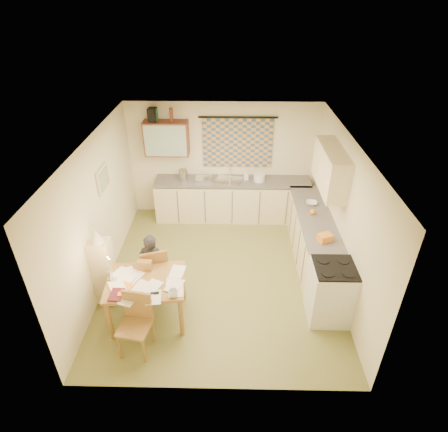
{
  "coord_description": "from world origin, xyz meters",
  "views": [
    {
      "loc": [
        0.17,
        -5.19,
        4.46
      ],
      "look_at": [
        0.06,
        0.2,
        1.12
      ],
      "focal_mm": 30.0,
      "sensor_mm": 36.0,
      "label": 1
    }
  ],
  "objects_px": {
    "counter_back": "(232,200)",
    "counter_right": "(315,247)",
    "dining_table": "(148,299)",
    "person": "(153,265)",
    "chair_far": "(156,278)",
    "shelf_stand": "(104,271)",
    "stove": "(330,292)"
  },
  "relations": [
    {
      "from": "shelf_stand",
      "to": "counter_right",
      "type": "bearing_deg",
      "value": 14.04
    },
    {
      "from": "counter_back",
      "to": "stove",
      "type": "xyz_separation_m",
      "value": [
        1.5,
        -2.89,
        0.04
      ]
    },
    {
      "from": "counter_right",
      "to": "counter_back",
      "type": "bearing_deg",
      "value": 131.42
    },
    {
      "from": "dining_table",
      "to": "stove",
      "type": "bearing_deg",
      "value": -2.83
    },
    {
      "from": "counter_right",
      "to": "shelf_stand",
      "type": "height_order",
      "value": "shelf_stand"
    },
    {
      "from": "counter_back",
      "to": "chair_far",
      "type": "xyz_separation_m",
      "value": [
        -1.27,
        -2.41,
        -0.16
      ]
    },
    {
      "from": "person",
      "to": "shelf_stand",
      "type": "xyz_separation_m",
      "value": [
        -0.75,
        -0.15,
        -0.01
      ]
    },
    {
      "from": "counter_right",
      "to": "dining_table",
      "type": "height_order",
      "value": "counter_right"
    },
    {
      "from": "stove",
      "to": "counter_right",
      "type": "bearing_deg",
      "value": 90.0
    },
    {
      "from": "person",
      "to": "counter_right",
      "type": "bearing_deg",
      "value": -161.8
    },
    {
      "from": "dining_table",
      "to": "shelf_stand",
      "type": "height_order",
      "value": "shelf_stand"
    },
    {
      "from": "chair_far",
      "to": "person",
      "type": "xyz_separation_m",
      "value": [
        -0.02,
        -0.02,
        0.29
      ]
    },
    {
      "from": "dining_table",
      "to": "chair_far",
      "type": "distance_m",
      "value": 0.58
    },
    {
      "from": "chair_far",
      "to": "dining_table",
      "type": "bearing_deg",
      "value": 72.5
    },
    {
      "from": "counter_back",
      "to": "counter_right",
      "type": "distance_m",
      "value": 2.26
    },
    {
      "from": "counter_right",
      "to": "dining_table",
      "type": "relative_size",
      "value": 2.43
    },
    {
      "from": "counter_back",
      "to": "dining_table",
      "type": "xyz_separation_m",
      "value": [
        -1.28,
        -2.99,
        -0.07
      ]
    },
    {
      "from": "counter_back",
      "to": "shelf_stand",
      "type": "xyz_separation_m",
      "value": [
        -2.04,
        -2.58,
        0.13
      ]
    },
    {
      "from": "counter_back",
      "to": "stove",
      "type": "relative_size",
      "value": 3.37
    },
    {
      "from": "counter_right",
      "to": "shelf_stand",
      "type": "bearing_deg",
      "value": -165.96
    },
    {
      "from": "dining_table",
      "to": "shelf_stand",
      "type": "bearing_deg",
      "value": 147.39
    },
    {
      "from": "dining_table",
      "to": "person",
      "type": "bearing_deg",
      "value": 86.75
    },
    {
      "from": "chair_far",
      "to": "person",
      "type": "height_order",
      "value": "person"
    },
    {
      "from": "counter_right",
      "to": "stove",
      "type": "bearing_deg",
      "value": -90.0
    },
    {
      "from": "stove",
      "to": "shelf_stand",
      "type": "relative_size",
      "value": 0.85
    },
    {
      "from": "counter_back",
      "to": "chair_far",
      "type": "bearing_deg",
      "value": -117.82
    },
    {
      "from": "dining_table",
      "to": "chair_far",
      "type": "xyz_separation_m",
      "value": [
        0.0,
        0.58,
        -0.08
      ]
    },
    {
      "from": "counter_right",
      "to": "person",
      "type": "height_order",
      "value": "person"
    },
    {
      "from": "shelf_stand",
      "to": "dining_table",
      "type": "bearing_deg",
      "value": -27.82
    },
    {
      "from": "stove",
      "to": "chair_far",
      "type": "height_order",
      "value": "stove"
    },
    {
      "from": "dining_table",
      "to": "shelf_stand",
      "type": "distance_m",
      "value": 0.89
    },
    {
      "from": "counter_right",
      "to": "dining_table",
      "type": "bearing_deg",
      "value": -155.07
    }
  ]
}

